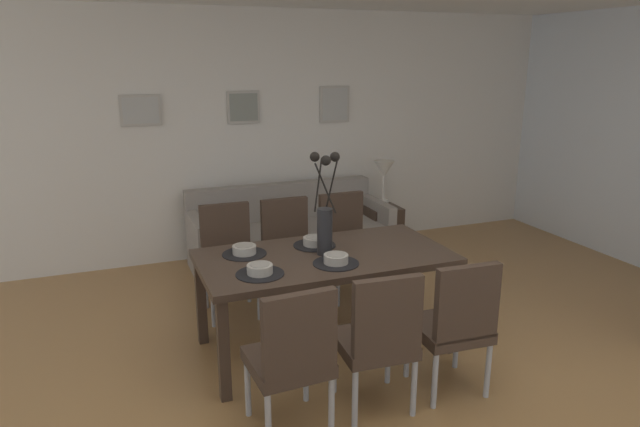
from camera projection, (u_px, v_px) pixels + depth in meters
name	position (u px, v px, depth m)	size (l,w,h in m)	color
ground_plane	(387.00, 410.00, 3.52)	(9.00, 9.00, 0.00)	#A87A47
back_wall_panel	(249.00, 135.00, 6.09)	(9.00, 0.10, 2.60)	silver
dining_table	(325.00, 264.00, 4.12)	(1.80, 0.93, 0.74)	#3D2D23
dining_chair_near_left	(293.00, 354.00, 3.18)	(0.46, 0.46, 0.92)	#3D2D23
dining_chair_near_right	(228.00, 254.00, 4.78)	(0.45, 0.45, 0.92)	#3D2D23
dining_chair_far_left	(379.00, 335.00, 3.39)	(0.47, 0.47, 0.92)	#3D2D23
dining_chair_far_right	(289.00, 247.00, 4.96)	(0.44, 0.44, 0.92)	#3D2D23
dining_chair_mid_left	(456.00, 321.00, 3.57)	(0.47, 0.47, 0.92)	#3D2D23
dining_chair_mid_right	(346.00, 239.00, 5.16)	(0.44, 0.44, 0.92)	#3D2D23
centerpiece_vase	(325.00, 216.00, 4.02)	(0.21, 0.23, 0.73)	#232326
placemat_near_left	(260.00, 274.00, 3.72)	(0.32, 0.32, 0.01)	black
bowl_near_left	(260.00, 268.00, 3.71)	(0.17, 0.17, 0.07)	#B2ADA3
placemat_near_right	(244.00, 254.00, 4.09)	(0.32, 0.32, 0.01)	black
bowl_near_right	(244.00, 249.00, 4.08)	(0.17, 0.17, 0.07)	#B2ADA3
placemat_far_left	(336.00, 263.00, 3.91)	(0.32, 0.32, 0.01)	black
bowl_far_left	(336.00, 258.00, 3.90)	(0.17, 0.17, 0.07)	#B2ADA3
placemat_far_right	(314.00, 245.00, 4.28)	(0.32, 0.32, 0.01)	black
bowl_far_right	(314.00, 240.00, 4.27)	(0.17, 0.17, 0.07)	#B2ADA3
sofa	(289.00, 238.00, 5.96)	(2.03, 0.84, 0.80)	gray
side_table	(382.00, 229.00, 6.30)	(0.36, 0.36, 0.52)	#3D2D23
table_lamp	(384.00, 174.00, 6.13)	(0.22, 0.22, 0.51)	beige
framed_picture_left	(141.00, 110.00, 5.56)	(0.39, 0.03, 0.30)	#B2ADA3
framed_picture_center	(244.00, 107.00, 5.92)	(0.35, 0.03, 0.33)	#B2ADA3
framed_picture_right	(335.00, 104.00, 6.28)	(0.35, 0.03, 0.40)	#B2ADA3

